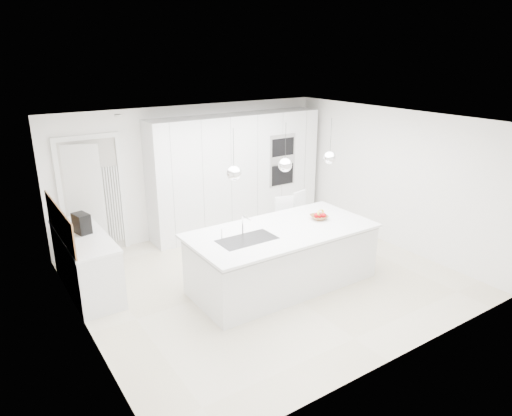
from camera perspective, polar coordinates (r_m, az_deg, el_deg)
floor at (r=7.37m, az=1.30°, el=-8.75°), size 5.50×5.50×0.00m
wall_back at (r=8.97m, az=-7.82°, el=4.70°), size 5.50×0.00×5.50m
wall_left at (r=5.86m, az=-21.33°, el=-4.21°), size 0.00×5.00×5.00m
ceiling at (r=6.60m, az=1.47°, el=10.87°), size 5.50×5.50×0.00m
tall_cabinets at (r=9.10m, az=-2.42°, el=4.42°), size 3.60×0.60×2.30m
oven_stack at (r=9.30m, az=3.34°, el=5.98°), size 0.62×0.04×1.05m
doorway_frame at (r=8.38m, az=-19.71°, el=1.13°), size 1.11×0.08×2.13m
hallway_door at (r=8.28m, az=-21.27°, el=0.61°), size 0.76×0.38×2.00m
radiator at (r=8.49m, az=-17.49°, el=0.37°), size 0.32×0.04×1.40m
left_base_cabinets at (r=7.32m, az=-20.44°, el=-6.51°), size 0.60×1.80×0.86m
left_worktop at (r=7.15m, az=-20.85°, el=-3.24°), size 0.62×1.82×0.04m
oak_backsplash at (r=7.01m, az=-23.38°, el=-1.63°), size 0.02×1.80×0.50m
island_base at (r=7.02m, az=3.41°, el=-6.36°), size 2.80×1.20×0.86m
island_worktop at (r=6.88m, az=3.23°, el=-2.82°), size 2.84×1.40×0.04m
island_sink at (r=6.52m, az=-1.12°, el=-4.62°), size 0.84×0.44×0.18m
island_tap at (r=6.61m, az=-1.70°, el=-2.12°), size 0.02×0.02×0.30m
pendant_left at (r=6.07m, az=-2.78°, el=4.36°), size 0.20×0.20×0.20m
pendant_mid at (r=6.53m, az=3.66°, el=5.39°), size 0.20×0.20×0.20m
pendant_right at (r=7.06m, az=9.20°, el=6.22°), size 0.20×0.20×0.20m
fruit_bowl at (r=7.32m, az=7.89°, el=-1.15°), size 0.32×0.32×0.07m
espresso_machine at (r=7.15m, az=-20.96°, el=-1.80°), size 0.24×0.31×0.30m
bar_stool_left at (r=7.99m, az=4.03°, el=-2.43°), size 0.46×0.56×1.04m
bar_stool_right at (r=8.33m, az=5.94°, el=-1.62°), size 0.44×0.54×1.04m
apple_a at (r=7.29m, az=7.94°, el=-0.98°), size 0.07×0.07×0.07m
apple_b at (r=7.31m, az=8.44°, el=-0.91°), size 0.08×0.08×0.08m
apple_c at (r=7.28m, az=7.60°, el=-0.94°), size 0.08×0.08×0.08m
banana_bunch at (r=7.31m, az=8.07°, el=-0.58°), size 0.22×0.16×0.19m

